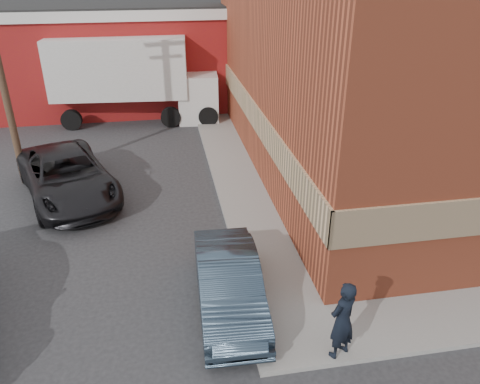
{
  "coord_description": "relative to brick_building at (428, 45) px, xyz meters",
  "views": [
    {
      "loc": [
        -2.11,
        -8.54,
        7.82
      ],
      "look_at": [
        0.0,
        3.53,
        1.63
      ],
      "focal_mm": 35.0,
      "sensor_mm": 36.0,
      "label": 1
    }
  ],
  "objects": [
    {
      "name": "box_truck",
      "position": [
        -11.66,
        6.94,
        -2.19
      ],
      "size": [
        8.92,
        3.27,
        4.32
      ],
      "rotation": [
        0.0,
        0.0,
        -0.08
      ],
      "color": "silver",
      "rests_on": "ground"
    },
    {
      "name": "sidewalk_west",
      "position": [
        -7.9,
        0.0,
        -4.62
      ],
      "size": [
        1.8,
        18.0,
        0.12
      ],
      "primitive_type": "cube",
      "color": "gray",
      "rests_on": "ground"
    },
    {
      "name": "ground",
      "position": [
        -8.5,
        -9.0,
        -4.68
      ],
      "size": [
        90.0,
        90.0,
        0.0
      ],
      "primitive_type": "plane",
      "color": "#28282B",
      "rests_on": "ground"
    },
    {
      "name": "sedan",
      "position": [
        -9.3,
        -8.5,
        -3.98
      ],
      "size": [
        1.63,
        4.32,
        1.41
      ],
      "primitive_type": "imported",
      "rotation": [
        0.0,
        0.0,
        -0.03
      ],
      "color": "#2C3B4A",
      "rests_on": "ground"
    },
    {
      "name": "brick_building",
      "position": [
        0.0,
        0.0,
        0.0
      ],
      "size": [
        14.25,
        18.25,
        9.36
      ],
      "color": "#AC482C",
      "rests_on": "ground"
    },
    {
      "name": "suv_a",
      "position": [
        -14.09,
        -1.56,
        -3.86
      ],
      "size": [
        4.65,
        6.52,
        1.65
      ],
      "primitive_type": "imported",
      "rotation": [
        0.0,
        0.0,
        0.36
      ],
      "color": "black",
      "rests_on": "ground"
    },
    {
      "name": "warehouse",
      "position": [
        -14.5,
        11.0,
        -1.87
      ],
      "size": [
        16.3,
        8.3,
        5.6
      ],
      "color": "maroon",
      "rests_on": "ground"
    },
    {
      "name": "man",
      "position": [
        -7.22,
        -10.55,
        -3.63
      ],
      "size": [
        0.81,
        0.71,
        1.87
      ],
      "primitive_type": "imported",
      "rotation": [
        0.0,
        0.0,
        3.61
      ],
      "color": "black",
      "rests_on": "sidewalk_south"
    }
  ]
}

